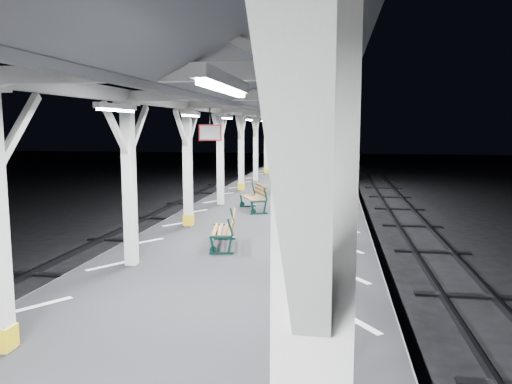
# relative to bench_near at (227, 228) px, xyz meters

# --- Properties ---
(ground) EXTENTS (120.00, 120.00, 0.00)m
(ground) POSITION_rel_bench_near_xyz_m (0.42, 0.20, -1.43)
(ground) COLOR black
(ground) RESTS_ON ground
(platform) EXTENTS (6.00, 50.00, 1.00)m
(platform) POSITION_rel_bench_near_xyz_m (0.42, 0.20, -0.93)
(platform) COLOR black
(platform) RESTS_ON ground
(hazard_stripes_left) EXTENTS (1.00, 48.00, 0.01)m
(hazard_stripes_left) POSITION_rel_bench_near_xyz_m (-2.03, 0.20, -0.43)
(hazard_stripes_left) COLOR silver
(hazard_stripes_left) RESTS_ON platform
(hazard_stripes_right) EXTENTS (1.00, 48.00, 0.01)m
(hazard_stripes_right) POSITION_rel_bench_near_xyz_m (2.87, 0.20, -0.43)
(hazard_stripes_right) COLOR silver
(hazard_stripes_right) RESTS_ON platform
(track_left) EXTENTS (2.20, 60.00, 0.16)m
(track_left) POSITION_rel_bench_near_xyz_m (-4.58, 0.20, -1.35)
(track_left) COLOR #2D2D33
(track_left) RESTS_ON ground
(track_right) EXTENTS (2.20, 60.00, 0.16)m
(track_right) POSITION_rel_bench_near_xyz_m (5.42, 0.20, -1.35)
(track_right) COLOR #2D2D33
(track_right) RESTS_ON ground
(canopy) EXTENTS (5.40, 49.00, 4.65)m
(canopy) POSITION_rel_bench_near_xyz_m (0.42, 0.18, 3.12)
(canopy) COLOR silver
(canopy) RESTS_ON platform
(bench_near) EXTENTS (0.81, 1.57, 0.81)m
(bench_near) POSITION_rel_bench_near_xyz_m (0.00, 0.00, 0.00)
(bench_near) COLOR #0D2E27
(bench_near) RESTS_ON platform
(bench_mid) EXTENTS (1.18, 1.70, 0.87)m
(bench_mid) POSITION_rel_bench_near_xyz_m (-0.13, 5.11, 0.03)
(bench_mid) COLOR #0D2E27
(bench_mid) RESTS_ON platform
(bench_far) EXTENTS (0.68, 1.73, 0.93)m
(bench_far) POSITION_rel_bench_near_xyz_m (0.29, 9.63, 0.06)
(bench_far) COLOR #0D2E27
(bench_far) RESTS_ON platform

